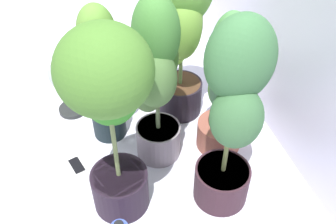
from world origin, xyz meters
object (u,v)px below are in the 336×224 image
Objects in this scene: potted_plant_back_right at (232,111)px; potted_plant_front_right at (109,104)px; potted_plant_center at (156,77)px; floor_fan at (66,78)px; potted_plant_back_center at (226,83)px; potted_plant_front_left at (102,67)px; potted_plant_back_left at (181,16)px; cell_phone at (77,166)px.

potted_plant_front_right is (-0.11, -0.49, 0.05)m from potted_plant_back_right.
floor_fan is at bearing -138.64° from potted_plant_center.
potted_plant_center is (-0.26, 0.25, -0.10)m from potted_plant_front_right.
potted_plant_center reaches higher than potted_plant_back_center.
potted_plant_back_right reaches higher than potted_plant_front_right.
potted_plant_back_center is 2.16× the size of floor_fan.
potted_plant_front_left is 0.74× the size of potted_plant_back_left.
potted_plant_front_left is at bearing -135.23° from potted_plant_center.
potted_plant_back_left is at bearing -178.86° from potted_plant_back_right.
potted_plant_center reaches higher than floor_fan.
potted_plant_back_left is 1.33× the size of potted_plant_back_center.
floor_fan is (-0.53, -0.79, -0.19)m from potted_plant_back_center.
potted_plant_center is (0.24, 0.24, 0.06)m from potted_plant_front_left.
potted_plant_front_right is 0.86m from floor_fan.
potted_plant_back_left reaches higher than cell_phone.
potted_plant_back_center is at bearing 55.55° from floor_fan.
potted_plant_back_right is (0.61, 0.47, 0.10)m from potted_plant_front_left.
potted_plant_front_right is at bearing -103.06° from potted_plant_back_right.
cell_phone is at bearing -66.00° from potted_plant_back_left.
cell_phone is (-0.28, -0.21, -0.63)m from potted_plant_front_right.
potted_plant_back_left is (-0.69, -0.01, 0.08)m from potted_plant_back_right.
potted_plant_back_right is at bearing -47.31° from cell_phone.
potted_plant_back_center is at bearing -21.51° from cell_phone.
potted_plant_back_right is 0.50m from potted_plant_front_right.
potted_plant_back_left is 0.43m from potted_plant_back_center.
floor_fan is (-0.48, 0.02, 0.26)m from cell_phone.
potted_plant_back_right is 0.70m from potted_plant_back_left.
potted_plant_center is at bearing -147.56° from potted_plant_back_right.
potted_plant_front_right is at bearing 12.99° from floor_fan.
potted_plant_back_left is 0.99m from cell_phone.
potted_plant_center is 2.45× the size of floor_fan.
potted_plant_front_right reaches higher than cell_phone.
potted_plant_back_left reaches higher than potted_plant_front_right.
potted_plant_back_left is 0.79m from floor_fan.
potted_plant_back_right reaches higher than floor_fan.
potted_plant_back_left is 1.17× the size of potted_plant_center.
floor_fan is at bearing -142.18° from potted_plant_back_right.
potted_plant_center is at bearing -94.70° from potted_plant_back_center.
cell_phone is (-0.39, -0.69, -0.58)m from potted_plant_back_right.
potted_plant_back_left reaches higher than potted_plant_center.
potted_plant_back_right is 0.91× the size of potted_plant_back_left.
potted_plant_back_center reaches higher than cell_phone.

